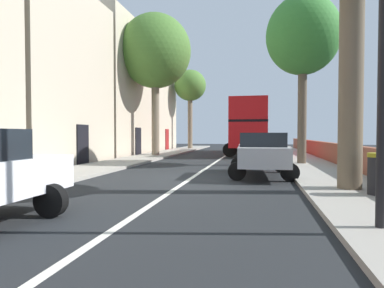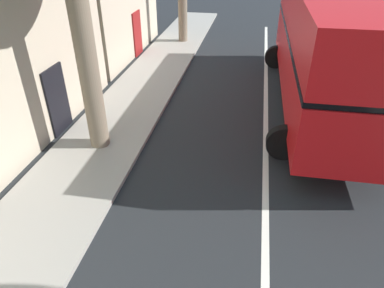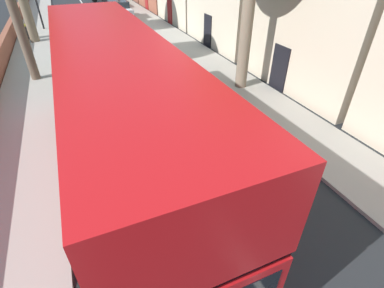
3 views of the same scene
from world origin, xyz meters
The scene contains 10 objects.
ground_plane centered at (0.00, 0.00, 0.00)m, with size 84.00×84.00×0.00m, color black.
road_centre_line centered at (0.00, 0.00, 0.00)m, with size 0.16×54.00×0.01m, color silver.
sidewalk_left centered at (-4.90, 0.00, 0.06)m, with size 2.60×60.00×0.12m, color #9E998E.
sidewalk_right centered at (4.90, 0.00, 0.06)m, with size 2.60×60.00×0.12m, color #9E998E.
boundary_wall_right centered at (6.45, 0.00, 0.56)m, with size 0.36×54.00×1.12m, color brown.
double_decker_bus centered at (1.70, 15.44, 2.36)m, with size 3.62×11.19×4.06m.
parked_car_silver_right_0 centered at (2.50, 1.32, 0.95)m, with size 2.53×4.45×1.66m.
parked_car_black_left_1 centered at (-2.50, -13.67, 0.92)m, with size 2.60×4.16×1.61m.
parked_car_white_left_3 centered at (-2.50, -7.22, 0.97)m, with size 2.54×4.41×1.70m.
litter_bin_right centered at (5.30, -2.69, 0.64)m, with size 0.55×0.55×1.03m.
Camera 3 is at (2.53, 22.52, 5.83)m, focal length 26.41 mm.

